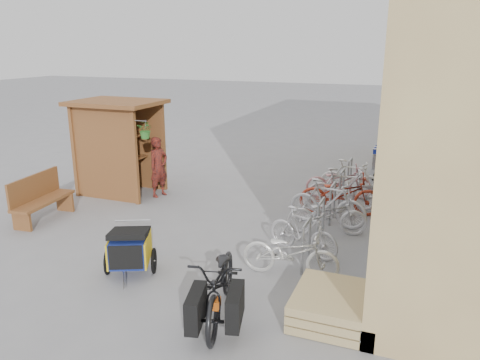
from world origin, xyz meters
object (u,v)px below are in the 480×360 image
(cargo_bike, at_px, (221,285))
(bike_7, at_px, (351,178))
(child_trailer, at_px, (130,248))
(bike_6, at_px, (338,181))
(bike_4, at_px, (340,194))
(bike_5, at_px, (343,189))
(bike_0, at_px, (291,253))
(pallet_stack, at_px, (330,305))
(kiosk, at_px, (115,134))
(person_kiosk, at_px, (159,167))
(bike_3, at_px, (327,203))
(bench, at_px, (40,197))
(shopping_carts, at_px, (384,157))
(bike_2, at_px, (327,214))
(bike_1, at_px, (303,232))

(cargo_bike, relative_size, bike_7, 1.34)
(child_trailer, bearing_deg, bike_6, 39.93)
(bike_4, height_order, bike_5, bike_5)
(bike_0, bearing_deg, pallet_stack, -142.74)
(kiosk, relative_size, child_trailer, 1.78)
(bike_0, height_order, bike_6, bike_0)
(person_kiosk, bearing_deg, bike_0, -107.45)
(pallet_stack, distance_m, person_kiosk, 6.55)
(bike_0, distance_m, bike_3, 2.51)
(bike_3, distance_m, bike_4, 0.81)
(bench, distance_m, shopping_carts, 9.34)
(kiosk, bearing_deg, cargo_bike, -42.29)
(kiosk, height_order, bike_0, kiosk)
(pallet_stack, xyz_separation_m, child_trailer, (-3.42, 0.17, 0.25))
(bench, bearing_deg, person_kiosk, 52.00)
(bench, relative_size, bike_0, 1.01)
(bench, distance_m, bike_7, 7.38)
(bench, xyz_separation_m, bike_6, (5.82, 3.95, -0.09))
(person_kiosk, bearing_deg, pallet_stack, -110.47)
(cargo_bike, bearing_deg, bike_3, 65.91)
(cargo_bike, relative_size, bike_4, 1.15)
(bike_5, bearing_deg, bike_7, -11.39)
(pallet_stack, relative_size, person_kiosk, 0.79)
(child_trailer, xyz_separation_m, bike_0, (2.55, 0.86, -0.03))
(pallet_stack, distance_m, bike_7, 5.79)
(pallet_stack, bearing_deg, bike_7, 95.95)
(child_trailer, xyz_separation_m, person_kiosk, (-1.73, 3.84, 0.31))
(bench, bearing_deg, cargo_bike, -27.60)
(pallet_stack, height_order, bike_6, bike_6)
(pallet_stack, height_order, bike_5, bike_5)
(bike_4, bearing_deg, shopping_carts, -21.26)
(person_kiosk, distance_m, bike_2, 4.59)
(bench, height_order, bike_3, bench)
(bike_0, relative_size, bike_4, 0.89)
(pallet_stack, relative_size, bike_5, 0.72)
(bike_4, bearing_deg, bench, 102.41)
(person_kiosk, bearing_deg, bike_5, -64.59)
(shopping_carts, height_order, bike_6, shopping_carts)
(bike_1, relative_size, bike_7, 0.94)
(bench, xyz_separation_m, bike_7, (6.08, 4.19, -0.05))
(bench, height_order, person_kiosk, person_kiosk)
(pallet_stack, relative_size, bench, 0.73)
(bike_6, bearing_deg, person_kiosk, 93.59)
(shopping_carts, relative_size, bike_5, 0.88)
(person_kiosk, height_order, bike_1, person_kiosk)
(kiosk, relative_size, bike_2, 1.56)
(bike_1, xyz_separation_m, bike_7, (0.29, 3.82, 0.03))
(bench, height_order, bike_7, bench)
(shopping_carts, bearing_deg, bike_7, -104.37)
(person_kiosk, bearing_deg, bike_1, -98.49)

